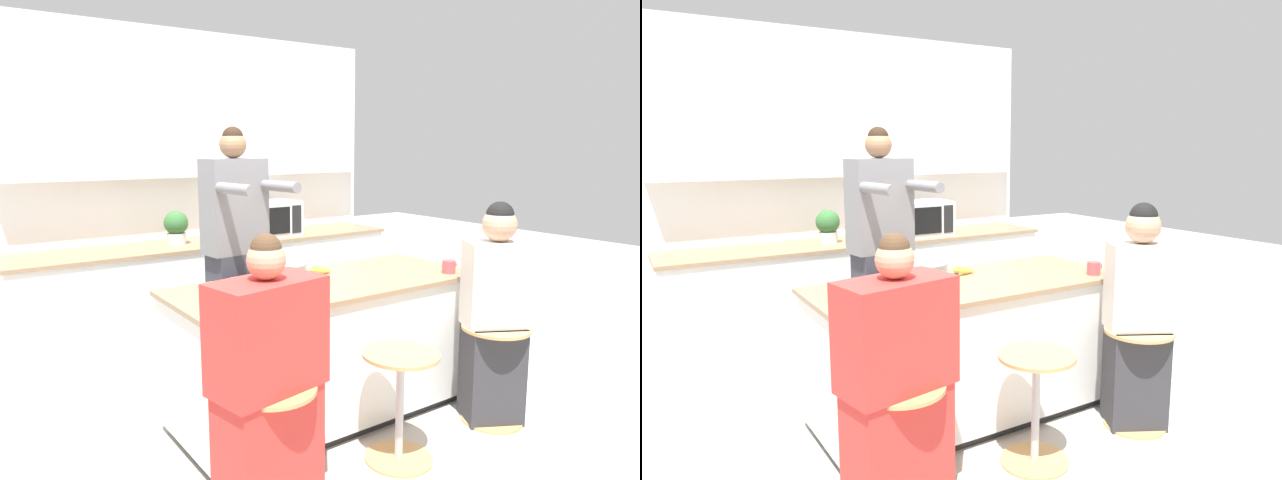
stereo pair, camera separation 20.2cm
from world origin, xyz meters
The scene contains 16 objects.
ground_plane centered at (0.00, 0.00, 0.00)m, with size 16.00×16.00×0.00m, color #B2ADA3.
wall_back centered at (0.00, 1.98, 1.54)m, with size 3.57×0.22×2.70m.
back_counter centered at (0.00, 1.67, 0.46)m, with size 3.31×0.64×0.91m.
kitchen_island centered at (0.00, 0.00, 0.45)m, with size 1.98×0.83×0.88m.
bar_stool_leftmost centered at (-0.79, -0.66, 0.37)m, with size 0.42×0.42×0.62m.
bar_stool_center centered at (0.00, -0.68, 0.37)m, with size 0.42×0.42×0.62m.
bar_stool_rightmost centered at (0.79, -0.68, 0.37)m, with size 0.42×0.42×0.62m.
person_cooking centered at (-0.30, 0.66, 0.92)m, with size 0.48×0.61×1.85m.
person_wrapped_blanket centered at (-0.81, -0.66, 0.62)m, with size 0.56×0.37×1.34m.
person_seated_near centered at (0.80, -0.66, 0.65)m, with size 0.44×0.40×1.39m.
cooking_pot centered at (-0.23, 0.11, 0.95)m, with size 0.35×0.26×0.13m.
fruit_bowl centered at (-0.56, 0.06, 0.92)m, with size 0.19×0.19×0.07m.
coffee_cup_near centered at (0.80, -0.28, 0.93)m, with size 0.12×0.09×0.09m.
banana_bunch centered at (0.06, 0.19, 0.91)m, with size 0.18×0.13×0.06m.
microwave centered at (0.52, 1.63, 1.07)m, with size 0.53×0.37×0.31m.
potted_plant centered at (-0.34, 1.67, 1.06)m, with size 0.20×0.20×0.28m.
Camera 1 is at (-2.03, -2.82, 1.73)m, focal length 32.00 mm.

